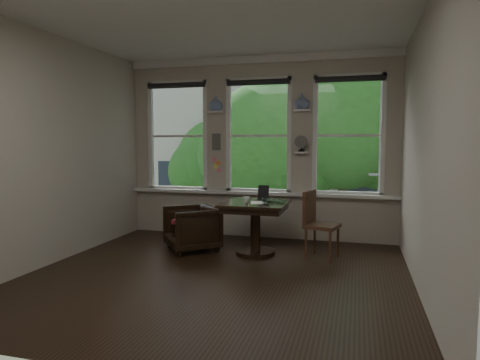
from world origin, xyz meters
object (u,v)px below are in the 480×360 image
(armchair_left, at_px, (192,228))
(laptop, at_px, (272,201))
(table, at_px, (255,228))
(side_chair_right, at_px, (322,225))
(mug, at_px, (246,199))

(armchair_left, distance_m, laptop, 1.27)
(laptop, bearing_deg, table, -137.75)
(table, height_order, side_chair_right, side_chair_right)
(armchair_left, height_order, laptop, laptop)
(armchair_left, relative_size, side_chair_right, 0.78)
(table, distance_m, armchair_left, 0.96)
(table, height_order, laptop, laptop)
(armchair_left, bearing_deg, mug, 46.80)
(table, xyz_separation_m, mug, (-0.12, -0.06, 0.42))
(armchair_left, bearing_deg, laptop, 52.64)
(armchair_left, distance_m, side_chair_right, 1.90)
(table, relative_size, laptop, 2.56)
(table, relative_size, armchair_left, 1.25)
(table, xyz_separation_m, side_chair_right, (0.93, 0.05, 0.09))
(laptop, relative_size, mug, 3.89)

